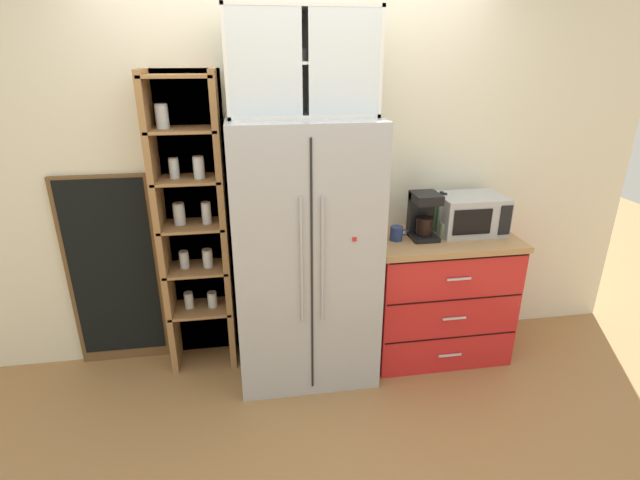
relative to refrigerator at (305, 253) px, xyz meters
The scene contains 13 objects.
ground_plane 0.85m from the refrigerator, 90.00° to the right, with size 10.68×10.68×0.00m, color #9E7042.
wall_back_cream 0.56m from the refrigerator, 90.00° to the left, with size 4.99×0.10×2.55m, color silver.
refrigerator is the anchor object (origin of this frame).
pantry_shelf_column 0.76m from the refrigerator, 161.11° to the left, with size 0.47×0.32×1.97m.
counter_cabinet 1.03m from the refrigerator, ahead, with size 0.97×0.59×0.90m.
microwave 1.17m from the refrigerator, ahead, with size 0.44×0.33×0.26m.
coffee_maker 0.82m from the refrigerator, ahead, with size 0.17×0.20×0.31m.
mug_navy 0.62m from the refrigerator, ahead, with size 0.12×0.08×0.09m.
mug_sage 0.96m from the refrigerator, ahead, with size 0.12×0.08×0.10m.
bottle_green 0.98m from the refrigerator, ahead, with size 0.07×0.07×0.28m.
bottle_clear 0.97m from the refrigerator, ahead, with size 0.07×0.07×0.29m.
upper_cabinet 1.14m from the refrigerator, 90.00° to the left, with size 0.85×0.32×0.58m.
chalkboard_menu 1.30m from the refrigerator, 166.75° to the left, with size 0.60×0.04×1.34m.
Camera 1 is at (-0.35, -2.74, 2.04)m, focal length 26.59 mm.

